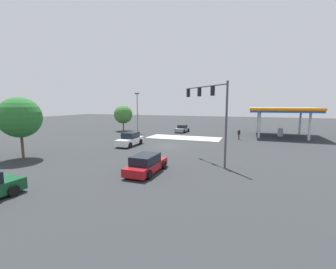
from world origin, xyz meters
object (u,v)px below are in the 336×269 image
(tree_corner_b, at_px, (123,114))
(tree_corner_c, at_px, (20,117))
(car_3, at_px, (182,129))
(street_light_pole_a, at_px, (137,109))
(pedestrian, at_px, (239,134))
(traffic_signal_mast, at_px, (211,104))
(car_2, at_px, (130,139))
(car_0, at_px, (146,164))

(tree_corner_b, xyz_separation_m, tree_corner_c, (-3.03, 24.10, 0.76))
(car_3, bearing_deg, street_light_pole_a, -62.98)
(car_3, height_order, pedestrian, pedestrian)
(street_light_pole_a, xyz_separation_m, tree_corner_b, (4.05, -1.52, -1.16))
(traffic_signal_mast, distance_m, street_light_pole_a, 24.31)
(car_2, height_order, street_light_pole_a, street_light_pole_a)
(car_2, xyz_separation_m, pedestrian, (-13.27, -10.00, 0.11))
(car_2, relative_size, street_light_pole_a, 0.63)
(pedestrian, bearing_deg, tree_corner_b, -54.92)
(car_3, relative_size, tree_corner_b, 0.81)
(car_2, xyz_separation_m, car_3, (-2.42, -16.07, -0.16))
(traffic_signal_mast, distance_m, car_0, 8.05)
(car_0, relative_size, tree_corner_c, 0.76)
(pedestrian, height_order, tree_corner_b, tree_corner_b)
(traffic_signal_mast, height_order, tree_corner_c, traffic_signal_mast)
(car_2, distance_m, street_light_pole_a, 14.17)
(tree_corner_b, bearing_deg, car_2, 124.06)
(car_3, relative_size, tree_corner_c, 0.69)
(street_light_pole_a, bearing_deg, car_0, 119.19)
(car_2, height_order, car_3, car_2)
(street_light_pole_a, height_order, tree_corner_b, street_light_pole_a)
(traffic_signal_mast, height_order, street_light_pole_a, street_light_pole_a)
(car_2, xyz_separation_m, tree_corner_c, (6.47, 10.05, 3.34))
(car_0, relative_size, tree_corner_b, 0.89)
(car_0, bearing_deg, tree_corner_c, 90.67)
(car_2, bearing_deg, traffic_signal_mast, 66.10)
(car_0, distance_m, car_3, 26.53)
(car_2, bearing_deg, car_3, 171.38)
(traffic_signal_mast, height_order, tree_corner_b, traffic_signal_mast)
(car_0, distance_m, tree_corner_c, 14.06)
(traffic_signal_mast, xyz_separation_m, car_3, (8.93, -21.09, -4.76))
(car_3, height_order, street_light_pole_a, street_light_pole_a)
(street_light_pole_a, bearing_deg, tree_corner_b, -20.52)
(car_0, distance_m, car_2, 12.33)
(traffic_signal_mast, distance_m, pedestrian, 15.80)
(traffic_signal_mast, xyz_separation_m, car_2, (11.35, -5.02, -4.60))
(tree_corner_b, bearing_deg, pedestrian, 169.92)
(tree_corner_b, distance_m, tree_corner_c, 24.30)
(pedestrian, relative_size, street_light_pole_a, 0.22)
(traffic_signal_mast, relative_size, car_0, 1.56)
(car_2, xyz_separation_m, street_light_pole_a, (5.45, -12.54, 3.74))
(car_3, relative_size, pedestrian, 2.60)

